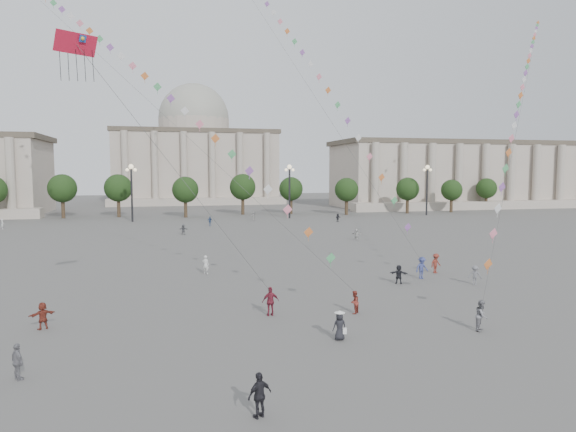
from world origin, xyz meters
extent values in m
plane|color=#504E4B|center=(0.00, 0.00, 0.00)|extent=(360.00, 360.00, 0.00)
cube|color=#AC9F91|center=(75.00, 95.00, 8.00)|extent=(80.00, 22.00, 16.00)
cube|color=#4F463A|center=(75.00, 95.00, 16.60)|extent=(81.60, 22.44, 1.20)
cube|color=#AC9F91|center=(75.00, 82.00, 1.00)|extent=(84.00, 4.00, 2.00)
cube|color=#AC9F91|center=(0.00, 130.00, 10.00)|extent=(46.00, 30.00, 20.00)
cube|color=#4F463A|center=(0.00, 130.00, 20.60)|extent=(46.92, 30.60, 1.20)
cube|color=#AC9F91|center=(0.00, 113.00, 1.00)|extent=(48.30, 4.00, 2.00)
cylinder|color=#AC9F91|center=(0.00, 130.00, 22.50)|extent=(21.00, 21.00, 5.00)
sphere|color=#9A998C|center=(0.00, 130.00, 25.00)|extent=(21.00, 21.00, 21.00)
cylinder|color=#39291C|center=(-30.00, 78.00, 1.76)|extent=(0.70, 0.70, 3.52)
sphere|color=black|center=(-30.00, 78.00, 5.44)|extent=(5.12, 5.12, 5.12)
cylinder|color=#39291C|center=(-18.00, 78.00, 1.76)|extent=(0.70, 0.70, 3.52)
sphere|color=black|center=(-18.00, 78.00, 5.44)|extent=(5.12, 5.12, 5.12)
cylinder|color=#39291C|center=(-6.00, 78.00, 1.76)|extent=(0.70, 0.70, 3.52)
sphere|color=black|center=(-6.00, 78.00, 5.44)|extent=(5.12, 5.12, 5.12)
cylinder|color=#39291C|center=(6.00, 78.00, 1.76)|extent=(0.70, 0.70, 3.52)
sphere|color=black|center=(6.00, 78.00, 5.44)|extent=(5.12, 5.12, 5.12)
cylinder|color=#39291C|center=(18.00, 78.00, 1.76)|extent=(0.70, 0.70, 3.52)
sphere|color=black|center=(18.00, 78.00, 5.44)|extent=(5.12, 5.12, 5.12)
cylinder|color=#39291C|center=(30.00, 78.00, 1.76)|extent=(0.70, 0.70, 3.52)
sphere|color=black|center=(30.00, 78.00, 5.44)|extent=(5.12, 5.12, 5.12)
cylinder|color=#39291C|center=(42.00, 78.00, 1.76)|extent=(0.70, 0.70, 3.52)
sphere|color=black|center=(42.00, 78.00, 5.44)|extent=(5.12, 5.12, 5.12)
cylinder|color=#39291C|center=(54.00, 78.00, 1.76)|extent=(0.70, 0.70, 3.52)
sphere|color=black|center=(54.00, 78.00, 5.44)|extent=(5.12, 5.12, 5.12)
cylinder|color=#39291C|center=(66.00, 78.00, 1.76)|extent=(0.70, 0.70, 3.52)
sphere|color=black|center=(66.00, 78.00, 5.44)|extent=(5.12, 5.12, 5.12)
cylinder|color=#262628|center=(-15.00, 70.00, 5.00)|extent=(0.36, 0.36, 10.00)
sphere|color=#FFE5B2|center=(-15.00, 70.00, 10.20)|extent=(0.90, 0.90, 0.90)
sphere|color=#FFE5B2|center=(-15.70, 70.00, 9.60)|extent=(0.60, 0.60, 0.60)
sphere|color=#FFE5B2|center=(-14.30, 70.00, 9.60)|extent=(0.60, 0.60, 0.60)
cylinder|color=#262628|center=(15.00, 70.00, 5.00)|extent=(0.36, 0.36, 10.00)
sphere|color=#FFE5B2|center=(15.00, 70.00, 10.20)|extent=(0.90, 0.90, 0.90)
sphere|color=#FFE5B2|center=(14.30, 70.00, 9.60)|extent=(0.60, 0.60, 0.60)
sphere|color=#FFE5B2|center=(15.70, 70.00, 9.60)|extent=(0.60, 0.60, 0.60)
cylinder|color=#262628|center=(45.00, 70.00, 5.00)|extent=(0.36, 0.36, 10.00)
sphere|color=#FFE5B2|center=(45.00, 70.00, 10.20)|extent=(0.90, 0.90, 0.90)
sphere|color=#FFE5B2|center=(44.30, 70.00, 9.60)|extent=(0.60, 0.60, 0.60)
sphere|color=#FFE5B2|center=(45.70, 70.00, 9.60)|extent=(0.60, 0.60, 0.60)
imported|color=#364F7B|center=(-1.65, 59.34, 0.84)|extent=(1.05, 0.63, 1.67)
imported|color=#222228|center=(9.94, 10.38, 0.80)|extent=(1.54, 1.07, 1.60)
imported|color=#B3B3AF|center=(7.20, 66.98, 0.86)|extent=(1.43, 1.53, 1.71)
imported|color=slate|center=(15.90, 8.47, 0.82)|extent=(1.22, 1.07, 1.64)
imported|color=#B9B9B4|center=(16.28, 36.63, 0.79)|extent=(1.43, 1.28, 1.57)
imported|color=maroon|center=(15.25, 13.67, 0.92)|extent=(1.35, 1.04, 1.83)
imported|color=black|center=(22.03, 61.03, 0.77)|extent=(1.43, 1.20, 1.55)
imported|color=silver|center=(-34.77, 62.44, 0.84)|extent=(0.52, 0.68, 1.67)
imported|color=#5D5E62|center=(-6.50, 48.18, 0.78)|extent=(1.50, 1.04, 1.55)
imported|color=silver|center=(-5.54, 18.28, 0.87)|extent=(0.76, 0.69, 1.73)
imported|color=maroon|center=(-2.46, 3.55, 0.96)|extent=(1.15, 0.53, 1.91)
imported|color=maroon|center=(-16.33, 3.93, 0.82)|extent=(1.57, 1.18, 1.64)
imported|color=slate|center=(-15.71, -3.94, 0.85)|extent=(0.93, 1.05, 1.71)
imported|color=black|center=(-5.67, -10.00, 0.90)|extent=(1.14, 0.84, 1.79)
imported|color=maroon|center=(3.05, 2.71, 0.77)|extent=(0.94, 0.95, 1.55)
imported|color=#37407C|center=(12.78, 11.71, 0.97)|extent=(1.37, 0.94, 1.94)
imported|color=slate|center=(9.09, -2.48, 0.92)|extent=(1.13, 1.12, 1.84)
imported|color=black|center=(0.33, -2.11, 0.79)|extent=(0.79, 0.53, 1.57)
cone|color=white|center=(0.33, -2.11, 1.62)|extent=(0.52, 0.52, 0.14)
cylinder|color=white|center=(0.33, -2.11, 1.56)|extent=(0.60, 0.60, 0.02)
cube|color=white|center=(0.58, -2.26, 0.55)|extent=(0.22, 0.10, 0.35)
cube|color=red|center=(-13.37, 0.24, 16.04)|extent=(2.10, 1.68, 1.02)
cube|color=#177F24|center=(-13.72, 0.20, 16.29)|extent=(0.40, 0.36, 0.34)
cube|color=#1C479B|center=(-13.02, 0.20, 16.29)|extent=(0.40, 0.36, 0.34)
sphere|color=gold|center=(-13.72, 0.16, 16.29)|extent=(0.20, 0.20, 0.20)
sphere|color=gold|center=(-13.02, 0.16, 16.29)|extent=(0.20, 0.20, 0.20)
cylinder|color=#3F3F3F|center=(-7.92, 1.89, 8.82)|extent=(0.02, 0.02, 18.40)
cylinder|color=#3F3F3F|center=(-12.93, 24.87, 18.73)|extent=(0.02, 0.02, 64.60)
cube|color=#50AE6B|center=(1.91, 4.29, 3.53)|extent=(0.76, 0.25, 0.76)
cube|color=orange|center=(0.76, 5.88, 5.16)|extent=(0.76, 0.25, 0.76)
cube|color=pink|center=(-0.38, 7.46, 6.66)|extent=(0.76, 0.25, 0.76)
cube|color=silver|center=(-1.52, 9.04, 8.09)|extent=(0.76, 0.25, 0.76)
cube|color=#9658B0|center=(-2.66, 10.63, 9.47)|extent=(0.76, 0.25, 0.76)
cube|color=#50AE6B|center=(-3.80, 12.21, 10.80)|extent=(0.76, 0.25, 0.76)
cube|color=orange|center=(-4.94, 13.79, 12.10)|extent=(0.76, 0.25, 0.76)
cube|color=pink|center=(-6.08, 15.38, 13.38)|extent=(0.76, 0.25, 0.76)
cube|color=silver|center=(-7.23, 16.96, 14.63)|extent=(0.76, 0.25, 0.76)
cube|color=#9658B0|center=(-8.37, 18.54, 15.86)|extent=(0.76, 0.25, 0.76)
cube|color=#50AE6B|center=(-9.51, 20.13, 17.07)|extent=(0.76, 0.25, 0.76)
cube|color=orange|center=(-10.65, 21.71, 18.27)|extent=(0.76, 0.25, 0.76)
cube|color=pink|center=(-11.79, 23.29, 19.45)|extent=(0.76, 0.25, 0.76)
cube|color=silver|center=(-12.93, 24.87, 20.61)|extent=(0.76, 0.25, 0.76)
cube|color=#9658B0|center=(-14.07, 26.46, 21.77)|extent=(0.76, 0.25, 0.76)
cube|color=#50AE6B|center=(-15.22, 28.04, 22.91)|extent=(0.76, 0.25, 0.76)
cube|color=orange|center=(-16.36, 29.62, 24.04)|extent=(0.76, 0.25, 0.76)
cube|color=pink|center=(-17.50, 31.21, 25.17)|extent=(0.76, 0.25, 0.76)
cube|color=silver|center=(-18.64, 32.79, 26.28)|extent=(0.76, 0.25, 0.76)
cube|color=#9658B0|center=(-19.78, 34.37, 27.38)|extent=(0.76, 0.25, 0.76)
cube|color=#50AE6B|center=(-20.92, 35.96, 28.48)|extent=(0.76, 0.25, 0.76)
cylinder|color=#3F3F3F|center=(5.91, 37.81, 26.00)|extent=(0.02, 0.02, 72.89)
cube|color=#9658B0|center=(12.29, 13.58, 4.38)|extent=(0.76, 0.25, 0.76)
cube|color=#50AE6B|center=(11.79, 15.44, 6.70)|extent=(0.76, 0.25, 0.76)
cube|color=orange|center=(11.30, 17.30, 8.84)|extent=(0.76, 0.25, 0.76)
cube|color=pink|center=(10.81, 19.17, 10.87)|extent=(0.76, 0.25, 0.76)
cube|color=silver|center=(10.32, 21.03, 12.83)|extent=(0.76, 0.25, 0.76)
cube|color=#9658B0|center=(9.83, 22.90, 14.73)|extent=(0.76, 0.25, 0.76)
cube|color=#50AE6B|center=(9.34, 24.76, 16.58)|extent=(0.76, 0.25, 0.76)
cube|color=orange|center=(8.85, 26.62, 18.40)|extent=(0.76, 0.25, 0.76)
cube|color=pink|center=(8.36, 28.49, 20.17)|extent=(0.76, 0.25, 0.76)
cube|color=silver|center=(7.87, 30.35, 21.92)|extent=(0.76, 0.25, 0.76)
cube|color=#9658B0|center=(7.38, 32.22, 23.65)|extent=(0.76, 0.25, 0.76)
cube|color=#50AE6B|center=(6.89, 34.08, 25.35)|extent=(0.76, 0.25, 0.76)
cube|color=orange|center=(6.40, 35.94, 27.03)|extent=(0.76, 0.25, 0.76)
cube|color=pink|center=(5.91, 37.81, 28.69)|extent=(0.76, 0.25, 0.76)
cube|color=silver|center=(5.42, 39.67, 30.33)|extent=(0.76, 0.25, 0.76)
cube|color=#9658B0|center=(4.93, 41.53, 31.95)|extent=(0.76, 0.25, 0.76)
cylinder|color=#3F3F3F|center=(31.26, 23.14, 18.05)|extent=(0.02, 0.02, 75.41)
cube|color=orange|center=(10.80, -0.51, 3.58)|extent=(0.76, 0.25, 0.76)
cube|color=pink|center=(12.50, 1.46, 5.24)|extent=(0.76, 0.25, 0.76)
cube|color=silver|center=(14.21, 3.43, 6.78)|extent=(0.76, 0.25, 0.76)
cube|color=#9658B0|center=(15.91, 5.41, 8.24)|extent=(0.76, 0.25, 0.76)
cube|color=#50AE6B|center=(17.62, 7.38, 9.65)|extent=(0.76, 0.25, 0.76)
cube|color=orange|center=(19.32, 9.35, 11.02)|extent=(0.76, 0.25, 0.76)
cube|color=pink|center=(21.03, 11.32, 12.35)|extent=(0.76, 0.25, 0.76)
cube|color=silver|center=(22.74, 13.29, 13.66)|extent=(0.76, 0.25, 0.76)
cube|color=#9658B0|center=(24.44, 15.26, 14.94)|extent=(0.76, 0.25, 0.76)
cube|color=#50AE6B|center=(26.15, 17.23, 16.19)|extent=(0.76, 0.25, 0.76)
cube|color=orange|center=(27.85, 19.20, 17.43)|extent=(0.76, 0.25, 0.76)
cube|color=pink|center=(29.56, 21.17, 18.66)|extent=(0.76, 0.25, 0.76)
cube|color=silver|center=(31.26, 23.14, 19.87)|extent=(0.76, 0.25, 0.76)
cube|color=#9658B0|center=(32.97, 25.11, 21.06)|extent=(0.76, 0.25, 0.76)
cube|color=#50AE6B|center=(34.67, 27.08, 22.24)|extent=(0.76, 0.25, 0.76)
cube|color=orange|center=(36.38, 29.05, 23.41)|extent=(0.76, 0.25, 0.76)
cube|color=pink|center=(38.09, 31.02, 24.57)|extent=(0.76, 0.25, 0.76)
cube|color=silver|center=(39.79, 32.99, 25.72)|extent=(0.76, 0.25, 0.76)
cube|color=#9658B0|center=(41.50, 34.96, 26.86)|extent=(0.76, 0.25, 0.76)
cube|color=#50AE6B|center=(43.20, 36.93, 27.99)|extent=(0.76, 0.25, 0.76)
cube|color=orange|center=(44.91, 38.90, 29.11)|extent=(0.76, 0.25, 0.76)
cube|color=pink|center=(46.61, 40.87, 30.22)|extent=(0.76, 0.25, 0.76)
cube|color=silver|center=(48.32, 42.84, 31.33)|extent=(0.76, 0.25, 0.76)
cube|color=#9658B0|center=(50.03, 44.81, 32.43)|extent=(0.76, 0.25, 0.76)
cube|color=#50AE6B|center=(51.73, 46.78, 33.52)|extent=(0.76, 0.25, 0.76)
cube|color=orange|center=(53.44, 48.75, 34.60)|extent=(0.76, 0.25, 0.76)
camera|label=1|loc=(-9.05, -28.73, 9.50)|focal=32.00mm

